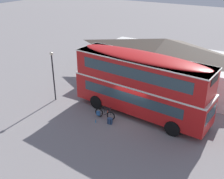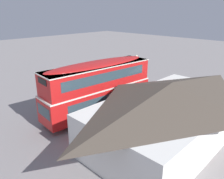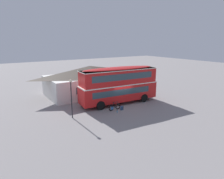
{
  "view_description": "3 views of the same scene",
  "coord_description": "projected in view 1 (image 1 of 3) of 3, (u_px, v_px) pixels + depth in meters",
  "views": [
    {
      "loc": [
        7.84,
        -16.09,
        10.62
      ],
      "look_at": [
        -1.93,
        0.08,
        1.75
      ],
      "focal_mm": 43.84,
      "sensor_mm": 36.0,
      "label": 1
    },
    {
      "loc": [
        12.71,
        14.49,
        8.95
      ],
      "look_at": [
        -1.91,
        0.15,
        1.65
      ],
      "focal_mm": 35.87,
      "sensor_mm": 36.0,
      "label": 2
    },
    {
      "loc": [
        -14.32,
        -20.02,
        8.15
      ],
      "look_at": [
        -1.69,
        -0.71,
        2.39
      ],
      "focal_mm": 31.97,
      "sensor_mm": 36.0,
      "label": 3
    }
  ],
  "objects": [
    {
      "name": "ground_plane",
      "position": [
        133.0,
        116.0,
        20.65
      ],
      "size": [
        120.0,
        120.0,
        0.0
      ],
      "primitive_type": "plane",
      "color": "gray"
    },
    {
      "name": "double_decker_bus",
      "position": [
        141.0,
        82.0,
        19.87
      ],
      "size": [
        10.65,
        3.35,
        4.79
      ],
      "color": "black",
      "rests_on": "ground"
    },
    {
      "name": "touring_bicycle",
      "position": [
        104.0,
        114.0,
        20.3
      ],
      "size": [
        1.68,
        0.51,
        0.99
      ],
      "color": "black",
      "rests_on": "ground"
    },
    {
      "name": "backpack_on_ground",
      "position": [
        110.0,
        120.0,
        19.63
      ],
      "size": [
        0.36,
        0.29,
        0.52
      ],
      "color": "#2D4C7A",
      "rests_on": "ground"
    },
    {
      "name": "water_bottle_blue_sports",
      "position": [
        96.0,
        121.0,
        19.81
      ],
      "size": [
        0.08,
        0.08,
        0.25
      ],
      "color": "#338CBF",
      "rests_on": "ground"
    },
    {
      "name": "pub_building",
      "position": [
        164.0,
        61.0,
        25.63
      ],
      "size": [
        13.23,
        7.26,
        4.29
      ],
      "color": "silver",
      "rests_on": "ground"
    },
    {
      "name": "street_lamp",
      "position": [
        53.0,
        71.0,
        22.07
      ],
      "size": [
        0.28,
        0.28,
        4.2
      ],
      "color": "black",
      "rests_on": "ground"
    }
  ]
}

